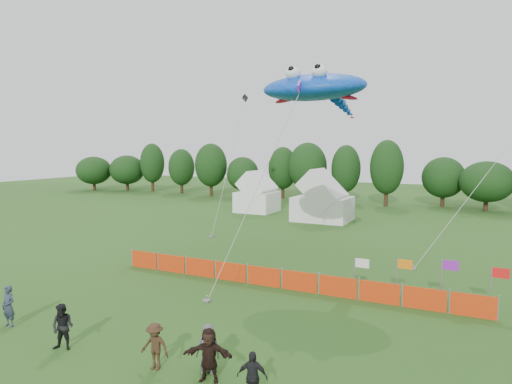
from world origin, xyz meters
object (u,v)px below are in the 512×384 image
at_px(tent_left, 257,195).
at_px(barrier_fence, 281,279).
at_px(spectator_c, 155,346).
at_px(spectator_e, 208,348).
at_px(spectator_a, 9,306).
at_px(spectator_d, 252,377).
at_px(stingray_kite, 317,89).
at_px(spectator_f, 209,355).
at_px(tent_right, 323,201).
at_px(spectator_b, 63,327).

distance_m(tent_left, barrier_fence, 27.92).
bearing_deg(spectator_c, barrier_fence, 82.54).
bearing_deg(spectator_e, barrier_fence, 81.77).
relative_size(barrier_fence, spectator_c, 12.72).
height_order(spectator_a, spectator_d, spectator_a).
bearing_deg(spectator_e, stingray_kite, 77.89).
bearing_deg(spectator_e, spectator_f, -72.71).
distance_m(tent_left, spectator_f, 37.28).
distance_m(tent_right, spectator_c, 31.85).
bearing_deg(spectator_a, spectator_f, -2.25).
relative_size(spectator_c, spectator_d, 1.02).
xyz_separation_m(barrier_fence, spectator_a, (-7.94, -9.57, 0.35)).
relative_size(tent_right, spectator_e, 3.45).
bearing_deg(tent_right, spectator_c, -81.73).
height_order(barrier_fence, spectator_b, spectator_b).
bearing_deg(spectator_a, stingray_kite, 57.79).
distance_m(spectator_a, stingray_kite, 19.01).
bearing_deg(spectator_f, spectator_e, 107.37).
distance_m(tent_left, spectator_b, 35.76).
xyz_separation_m(spectator_d, stingray_kite, (-3.18, 14.61, 9.90)).
bearing_deg(tent_left, spectator_e, -66.24).
height_order(tent_right, spectator_e, tent_right).
height_order(barrier_fence, spectator_c, spectator_c).
bearing_deg(barrier_fence, stingray_kite, 86.51).
relative_size(tent_right, barrier_fence, 0.28).
height_order(spectator_a, spectator_c, spectator_a).
distance_m(tent_left, spectator_e, 36.68).
bearing_deg(spectator_f, spectator_d, -32.23).
bearing_deg(spectator_a, spectator_e, 0.89).
bearing_deg(spectator_b, spectator_d, -18.89).
bearing_deg(tent_right, spectator_f, -78.16).
relative_size(spectator_e, spectator_f, 0.94).
distance_m(spectator_d, stingray_kite, 17.93).
xyz_separation_m(spectator_c, spectator_f, (2.00, 0.15, 0.07)).
xyz_separation_m(spectator_d, spectator_f, (-1.77, 0.50, 0.08)).
bearing_deg(tent_right, spectator_b, -88.78).
relative_size(barrier_fence, spectator_b, 11.78).
distance_m(spectator_d, spectator_e, 2.34).
bearing_deg(spectator_b, tent_right, 72.53).
relative_size(tent_left, spectator_f, 2.45).
relative_size(tent_left, spectator_b, 2.47).
relative_size(tent_right, spectator_d, 3.58).
height_order(tent_left, tent_right, tent_right).
height_order(spectator_d, spectator_f, spectator_f).
relative_size(spectator_d, spectator_f, 0.90).
bearing_deg(tent_right, spectator_a, -95.58).
xyz_separation_m(barrier_fence, spectator_e, (1.34, -9.12, 0.29)).
bearing_deg(spectator_e, tent_right, 84.81).
distance_m(spectator_b, spectator_e, 5.64).
height_order(spectator_e, spectator_f, spectator_f).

